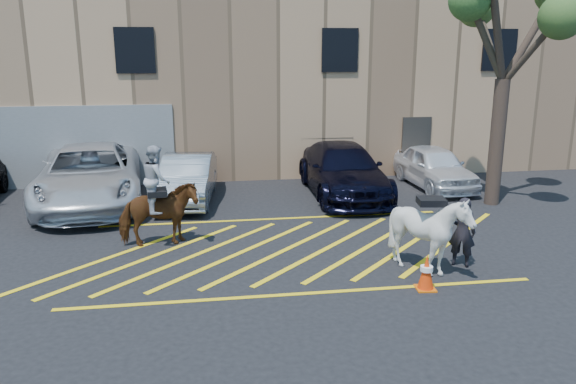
{
  "coord_description": "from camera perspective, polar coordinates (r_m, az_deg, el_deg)",
  "views": [
    {
      "loc": [
        -1.85,
        -12.82,
        4.72
      ],
      "look_at": [
        0.13,
        0.2,
        1.3
      ],
      "focal_mm": 35.0,
      "sensor_mm": 36.0,
      "label": 1
    }
  ],
  "objects": [
    {
      "name": "car_white_pickup",
      "position": [
        18.2,
        -19.5,
        1.59
      ],
      "size": [
        3.67,
        6.75,
        1.8
      ],
      "primitive_type": "imported",
      "rotation": [
        0.0,
        0.0,
        0.11
      ],
      "color": "silver",
      "rests_on": "ground"
    },
    {
      "name": "traffic_cone",
      "position": [
        11.62,
        13.88,
        -7.91
      ],
      "size": [
        0.41,
        0.41,
        0.73
      ],
      "color": "#E65E09",
      "rests_on": "ground"
    },
    {
      "name": "warehouse",
      "position": [
        24.91,
        -4.51,
        12.05
      ],
      "size": [
        32.42,
        10.2,
        7.3
      ],
      "color": "tan",
      "rests_on": "ground"
    },
    {
      "name": "car_blue_suv",
      "position": [
        18.38,
        5.62,
        2.21
      ],
      "size": [
        2.31,
        5.61,
        1.62
      ],
      "primitive_type": "imported",
      "rotation": [
        0.0,
        0.0,
        -0.01
      ],
      "color": "black",
      "rests_on": "ground"
    },
    {
      "name": "mounted_bay",
      "position": [
        13.85,
        -13.08,
        -1.41
      ],
      "size": [
        1.97,
        1.07,
        2.48
      ],
      "color": "brown",
      "rests_on": "ground"
    },
    {
      "name": "hatching_zone",
      "position": [
        13.51,
        -0.22,
        -5.87
      ],
      "size": [
        12.6,
        5.12,
        0.01
      ],
      "color": "yellow",
      "rests_on": "ground"
    },
    {
      "name": "ground",
      "position": [
        13.79,
        -0.41,
        -5.46
      ],
      "size": [
        90.0,
        90.0,
        0.0
      ],
      "primitive_type": "plane",
      "color": "black",
      "rests_on": "ground"
    },
    {
      "name": "car_silver_sedan",
      "position": [
        17.82,
        -10.18,
        1.34
      ],
      "size": [
        1.96,
        4.49,
        1.43
      ],
      "primitive_type": "imported",
      "rotation": [
        0.0,
        0.0,
        -0.1
      ],
      "color": "#91989E",
      "rests_on": "ground"
    },
    {
      "name": "tree",
      "position": [
        17.93,
        21.52,
        16.7
      ],
      "size": [
        3.99,
        4.37,
        7.31
      ],
      "color": "#443429",
      "rests_on": "ground"
    },
    {
      "name": "car_white_suv",
      "position": [
        19.98,
        14.64,
        2.5
      ],
      "size": [
        1.86,
        4.24,
        1.42
      ],
      "primitive_type": "imported",
      "rotation": [
        0.0,
        0.0,
        0.04
      ],
      "color": "white",
      "rests_on": "ground"
    },
    {
      "name": "saddled_white",
      "position": [
        12.26,
        14.17,
        -4.05
      ],
      "size": [
        1.67,
        1.82,
        1.79
      ],
      "color": "silver",
      "rests_on": "ground"
    },
    {
      "name": "handler",
      "position": [
        12.9,
        17.29,
        -3.88
      ],
      "size": [
        0.69,
        0.62,
        1.57
      ],
      "primitive_type": "imported",
      "rotation": [
        0.0,
        0.0,
        2.59
      ],
      "color": "black",
      "rests_on": "ground"
    }
  ]
}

